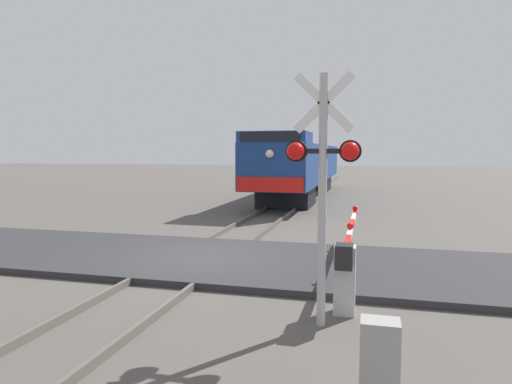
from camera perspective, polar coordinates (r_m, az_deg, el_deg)
name	(u,v)px	position (r m, az deg, el deg)	size (l,w,h in m)	color
ground_plane	(201,262)	(11.67, -7.04, -8.79)	(160.00, 160.00, 0.00)	#514C47
rail_track_left	(175,257)	(11.92, -10.29, -8.16)	(0.08, 80.00, 0.15)	#59544C
rail_track_right	(228,260)	(11.41, -3.65, -8.69)	(0.08, 80.00, 0.15)	#59544C
road_surface	(201,259)	(11.65, -7.04, -8.42)	(36.00, 4.53, 0.15)	#2D2D30
locomotive	(301,165)	(27.71, 5.72, 3.39)	(3.09, 18.17, 3.69)	black
crossing_signal	(323,171)	(7.10, 8.49, 2.71)	(1.18, 0.33, 4.04)	#ADADB2
crossing_gate	(347,257)	(8.74, 11.56, -8.10)	(0.36, 6.12, 1.30)	silver
utility_cabinet	(379,366)	(5.34, 15.45, -20.57)	(0.42, 0.32, 1.01)	#999993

